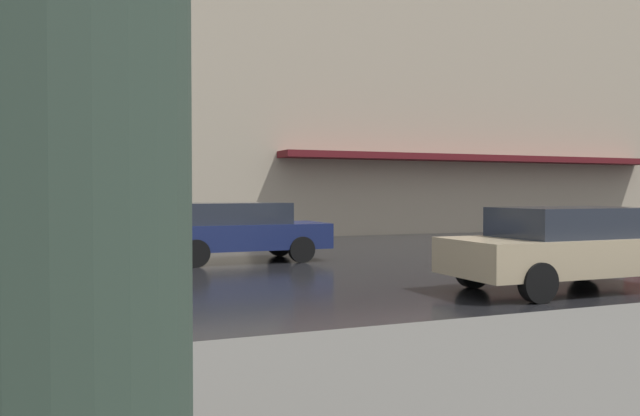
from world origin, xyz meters
The scene contains 4 objects.
haussmann_block_corner centered at (19.96, -19.55, 9.66)m, with size 16.13×24.73×19.74m.
billboard_column centered at (-6.79, -3.49, 1.79)m, with size 1.40×1.40×3.18m.
car_navy centered at (5.50, -7.63, 0.76)m, with size 1.85×4.10×1.41m.
car_champagne centered at (-1.00, -11.60, 0.76)m, with size 1.85×4.10×1.41m.
Camera 1 is at (-9.51, -3.65, 1.68)m, focal length 36.13 mm.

